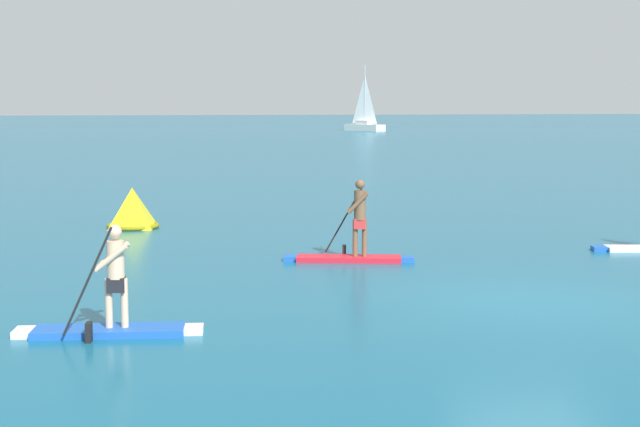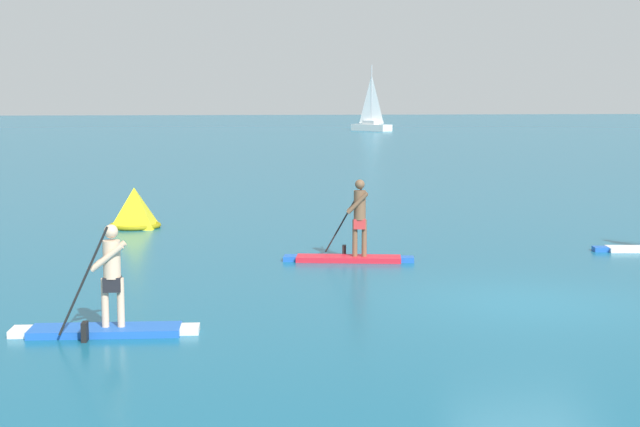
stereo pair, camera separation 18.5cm
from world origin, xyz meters
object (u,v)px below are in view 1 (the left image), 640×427
(race_marker_buoy, at_px, (133,210))
(sailboat_right_horizon, at_px, (365,123))
(paddleboarder_near_left, at_px, (110,311))
(paddleboarder_mid_center, at_px, (352,242))

(race_marker_buoy, bearing_deg, sailboat_right_horizon, 72.77)
(paddleboarder_near_left, height_order, paddleboarder_mid_center, paddleboarder_mid_center)
(paddleboarder_near_left, bearing_deg, race_marker_buoy, -84.64)
(paddleboarder_mid_center, bearing_deg, paddleboarder_near_left, 62.42)
(paddleboarder_near_left, height_order, sailboat_right_horizon, sailboat_right_horizon)
(paddleboarder_near_left, distance_m, paddleboarder_mid_center, 7.57)
(paddleboarder_mid_center, height_order, race_marker_buoy, paddleboarder_mid_center)
(race_marker_buoy, distance_m, sailboat_right_horizon, 85.29)
(paddleboarder_near_left, xyz_separation_m, race_marker_buoy, (0.12, 12.12, 0.13))
(paddleboarder_near_left, distance_m, race_marker_buoy, 12.12)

